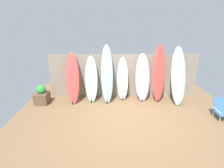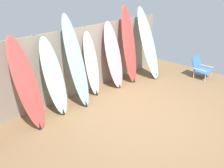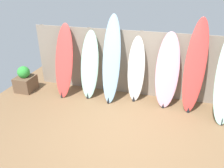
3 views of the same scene
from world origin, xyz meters
name	(u,v)px [view 3 (image 3 of 3)]	position (x,y,z in m)	size (l,w,h in m)	color
ground	(122,138)	(0.00, 0.00, 0.00)	(7.68, 7.68, 0.00)	brown
fence_back	(140,64)	(0.00, 2.01, 0.90)	(6.08, 0.11, 1.80)	gray
surfboard_red_0	(64,61)	(-2.01, 1.53, 0.96)	(0.58, 0.82, 1.94)	#D13D38
surfboard_seafoam_1	(90,66)	(-1.29, 1.60, 0.88)	(0.53, 0.63, 1.79)	#9ED6BC
surfboard_skyblue_2	(111,60)	(-0.67, 1.56, 1.10)	(0.51, 0.74, 2.23)	#8CB7D6
surfboard_white_3	(136,70)	(-0.04, 1.71, 0.85)	(0.47, 0.43, 1.71)	white
surfboard_pink_4	(167,71)	(0.75, 1.65, 0.93)	(0.59, 0.57, 1.87)	pink
surfboard_red_5	(195,67)	(1.37, 1.61, 1.11)	(0.52, 0.59, 2.25)	#D13D38
planter_box	(25,81)	(-3.22, 1.31, 0.31)	(0.49, 0.54, 0.75)	brown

